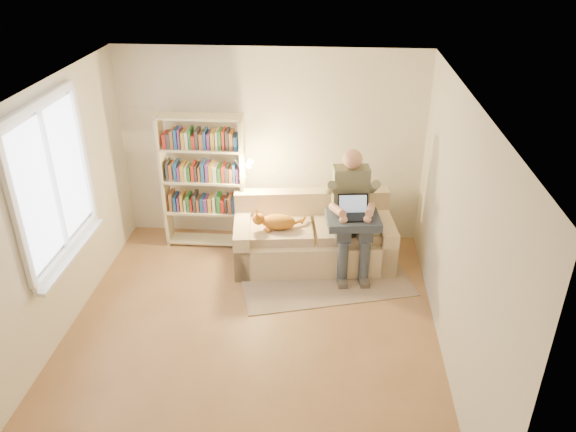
# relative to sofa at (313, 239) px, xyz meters

# --- Properties ---
(floor) EXTENTS (4.50, 4.50, 0.00)m
(floor) POSITION_rel_sofa_xyz_m (-0.60, -1.57, -0.31)
(floor) COLOR #916742
(floor) RESTS_ON ground
(ceiling) EXTENTS (4.00, 4.50, 0.02)m
(ceiling) POSITION_rel_sofa_xyz_m (-0.60, -1.57, 2.29)
(ceiling) COLOR white
(ceiling) RESTS_ON wall_back
(wall_left) EXTENTS (0.02, 4.50, 2.60)m
(wall_left) POSITION_rel_sofa_xyz_m (-2.60, -1.57, 0.99)
(wall_left) COLOR silver
(wall_left) RESTS_ON floor
(wall_right) EXTENTS (0.02, 4.50, 2.60)m
(wall_right) POSITION_rel_sofa_xyz_m (1.40, -1.57, 0.99)
(wall_right) COLOR silver
(wall_right) RESTS_ON floor
(wall_back) EXTENTS (4.00, 0.02, 2.60)m
(wall_back) POSITION_rel_sofa_xyz_m (-0.60, 0.68, 0.99)
(wall_back) COLOR silver
(wall_back) RESTS_ON floor
(wall_front) EXTENTS (4.00, 0.02, 2.60)m
(wall_front) POSITION_rel_sofa_xyz_m (-0.60, -3.82, 0.99)
(wall_front) COLOR silver
(wall_front) RESTS_ON floor
(window) EXTENTS (0.12, 1.52, 1.69)m
(window) POSITION_rel_sofa_xyz_m (-2.55, -1.37, 1.06)
(window) COLOR white
(window) RESTS_ON wall_left
(sofa) EXTENTS (2.10, 1.14, 0.85)m
(sofa) POSITION_rel_sofa_xyz_m (0.00, 0.00, 0.00)
(sofa) COLOR beige
(sofa) RESTS_ON floor
(person) EXTENTS (0.51, 0.75, 1.54)m
(person) POSITION_rel_sofa_xyz_m (0.47, -0.10, 0.54)
(person) COLOR slate
(person) RESTS_ON sofa
(cat) EXTENTS (0.64, 0.28, 0.24)m
(cat) POSITION_rel_sofa_xyz_m (-0.47, -0.18, 0.34)
(cat) COLOR orange
(cat) RESTS_ON sofa
(blanket) EXTENTS (0.69, 0.59, 0.10)m
(blanket) POSITION_rel_sofa_xyz_m (0.53, -0.26, 0.44)
(blanket) COLOR #2B364C
(blanket) RESTS_ON person
(laptop) EXTENTS (0.40, 0.34, 0.32)m
(laptop) POSITION_rel_sofa_xyz_m (0.53, -0.24, 0.55)
(laptop) COLOR black
(laptop) RESTS_ON blanket
(bookshelf) EXTENTS (1.21, 0.33, 1.83)m
(bookshelf) POSITION_rel_sofa_xyz_m (-1.45, 0.33, 0.70)
(bookshelf) COLOR beige
(bookshelf) RESTS_ON floor
(rug) EXTENTS (2.31, 1.72, 0.01)m
(rug) POSITION_rel_sofa_xyz_m (0.16, -0.41, -0.30)
(rug) COLOR gray
(rug) RESTS_ON floor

